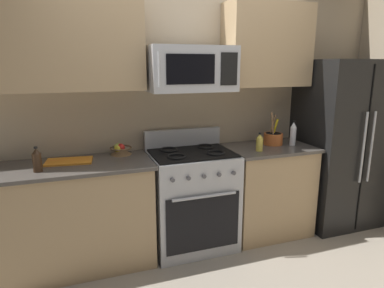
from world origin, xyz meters
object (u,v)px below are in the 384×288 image
range_oven (192,198)px  bottle_oil (260,143)px  bottle_soy (37,160)px  fruit_basket (120,150)px  cutting_board (69,161)px  bottle_vinegar (293,134)px  utensil_crock (273,138)px  refrigerator (339,144)px  microwave (191,69)px

range_oven → bottle_oil: 0.82m
bottle_oil → bottle_soy: size_ratio=0.90×
fruit_basket → cutting_board: 0.45m
bottle_vinegar → utensil_crock: bearing=151.9°
utensil_crock → bottle_soy: (-2.17, -0.18, 0.02)m
range_oven → utensil_crock: utensil_crock is taller
range_oven → fruit_basket: range_oven is taller
range_oven → cutting_board: 1.14m
fruit_basket → bottle_vinegar: bottle_vinegar is taller
utensil_crock → cutting_board: utensil_crock is taller
refrigerator → cutting_board: refrigerator is taller
fruit_basket → bottle_soy: bearing=-155.5°
cutting_board → fruit_basket: bearing=14.1°
range_oven → microwave: bearing=90.0°
bottle_vinegar → bottle_oil: 0.45m
range_oven → bottle_vinegar: size_ratio=4.37×
bottle_soy → utensil_crock: bearing=4.8°
fruit_basket → bottle_oil: bearing=-13.8°
bottle_oil → utensil_crock: bearing=35.1°
bottle_oil → microwave: bearing=167.1°
cutting_board → bottle_soy: bearing=-139.3°
microwave → utensil_crock: bearing=2.9°
refrigerator → microwave: microwave is taller
utensil_crock → bottle_soy: size_ratio=1.71×
bottle_vinegar → bottle_oil: (-0.44, -0.10, -0.04)m
refrigerator → bottle_oil: refrigerator is taller
refrigerator → utensil_crock: (-0.77, 0.09, 0.10)m
fruit_basket → bottle_soy: size_ratio=1.00×
cutting_board → utensil_crock: bearing=-0.2°
bottle_vinegar → refrigerator: bearing=0.3°
utensil_crock → fruit_basket: size_ratio=1.71×
range_oven → bottle_soy: 1.38m
refrigerator → fruit_basket: bearing=174.9°
cutting_board → bottle_soy: size_ratio=1.89×
microwave → bottle_soy: bearing=-173.9°
refrigerator → utensil_crock: bearing=173.5°
bottle_soy → bottle_oil: bearing=-0.2°
bottle_soy → fruit_basket: bearing=24.5°
bottle_soy → refrigerator: bearing=1.8°
microwave → fruit_basket: microwave is taller
range_oven → microwave: (-0.00, 0.03, 1.19)m
fruit_basket → utensil_crock: bearing=-4.4°
bottle_vinegar → range_oven: bearing=178.9°
refrigerator → bottle_oil: 1.05m
refrigerator → bottle_vinegar: size_ratio=7.01×
refrigerator → cutting_board: (-2.72, 0.10, 0.04)m
bottle_oil → bottle_vinegar: bearing=12.6°
microwave → fruit_basket: 0.95m
utensil_crock → refrigerator: bearing=-6.5°
bottle_vinegar → microwave: bearing=177.6°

